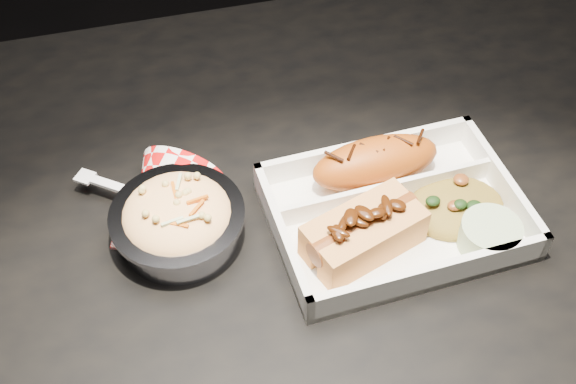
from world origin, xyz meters
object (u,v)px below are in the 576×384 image
(food_tray, at_px, (393,215))
(hotdog, at_px, (364,231))
(dining_table, at_px, (273,280))
(fried_pastry, at_px, (376,162))
(foil_coleslaw_cup, at_px, (178,219))
(napkin_fork, at_px, (160,204))

(food_tray, height_order, hotdog, hotdog)
(dining_table, height_order, fried_pastry, fried_pastry)
(dining_table, xyz_separation_m, foil_coleslaw_cup, (-0.09, 0.01, 0.12))
(food_tray, bearing_deg, napkin_fork, 160.35)
(foil_coleslaw_cup, xyz_separation_m, napkin_fork, (-0.01, 0.04, -0.01))
(hotdog, bearing_deg, foil_coleslaw_cup, 141.19)
(food_tray, distance_m, hotdog, 0.06)
(food_tray, distance_m, fried_pastry, 0.06)
(dining_table, xyz_separation_m, food_tray, (0.12, -0.02, 0.10))
(dining_table, height_order, napkin_fork, napkin_fork)
(napkin_fork, bearing_deg, foil_coleslaw_cup, -31.48)
(fried_pastry, distance_m, foil_coleslaw_cup, 0.22)
(fried_pastry, distance_m, hotdog, 0.09)
(hotdog, bearing_deg, fried_pastry, 45.21)
(fried_pastry, relative_size, hotdog, 1.08)
(hotdog, bearing_deg, food_tray, 14.74)
(hotdog, height_order, foil_coleslaw_cup, same)
(fried_pastry, height_order, hotdog, hotdog)
(dining_table, xyz_separation_m, napkin_fork, (-0.11, 0.05, 0.11))
(dining_table, relative_size, hotdog, 9.26)
(fried_pastry, xyz_separation_m, napkin_fork, (-0.23, 0.02, -0.02))
(foil_coleslaw_cup, relative_size, napkin_fork, 0.83)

